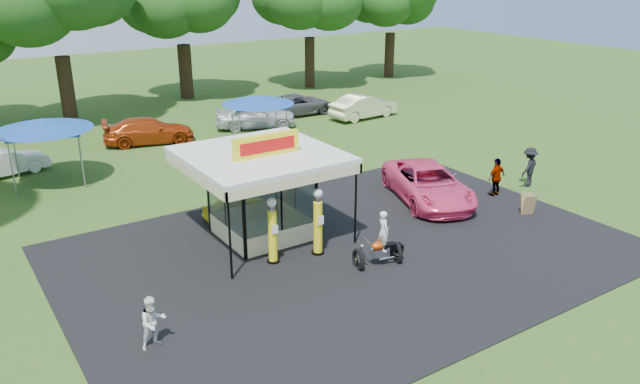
# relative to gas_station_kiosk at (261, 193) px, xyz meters

# --- Properties ---
(ground) EXTENTS (120.00, 120.00, 0.00)m
(ground) POSITION_rel_gas_station_kiosk_xyz_m (2.00, -4.99, -1.78)
(ground) COLOR #2F561B
(ground) RESTS_ON ground
(asphalt_apron) EXTENTS (20.00, 14.00, 0.04)m
(asphalt_apron) POSITION_rel_gas_station_kiosk_xyz_m (2.00, -2.99, -1.76)
(asphalt_apron) COLOR black
(asphalt_apron) RESTS_ON ground
(gas_station_kiosk) EXTENTS (5.40, 5.40, 4.18)m
(gas_station_kiosk) POSITION_rel_gas_station_kiosk_xyz_m (0.00, 0.00, 0.00)
(gas_station_kiosk) COLOR white
(gas_station_kiosk) RESTS_ON ground
(gas_pump_left) EXTENTS (0.46, 0.46, 2.45)m
(gas_pump_left) POSITION_rel_gas_station_kiosk_xyz_m (-0.78, -2.21, -0.61)
(gas_pump_left) COLOR black
(gas_pump_left) RESTS_ON ground
(gas_pump_right) EXTENTS (0.47, 0.47, 2.53)m
(gas_pump_right) POSITION_rel_gas_station_kiosk_xyz_m (0.91, -2.50, -0.57)
(gas_pump_right) COLOR black
(gas_pump_right) RESTS_ON ground
(motorcycle) EXTENTS (1.84, 1.14, 2.09)m
(motorcycle) POSITION_rel_gas_station_kiosk_xyz_m (2.29, -4.41, -0.97)
(motorcycle) COLOR black
(motorcycle) RESTS_ON ground
(spare_tires) EXTENTS (0.77, 0.48, 0.66)m
(spare_tires) POSITION_rel_gas_station_kiosk_xyz_m (-0.44, -1.30, -1.46)
(spare_tires) COLOR black
(spare_tires) RESTS_ON ground
(a_frame_sign) EXTENTS (0.56, 0.63, 0.92)m
(a_frame_sign) POSITION_rel_gas_station_kiosk_xyz_m (10.26, -4.26, -1.32)
(a_frame_sign) COLOR #593819
(a_frame_sign) RESTS_ON ground
(kiosk_car) EXTENTS (2.82, 1.13, 0.96)m
(kiosk_car) POSITION_rel_gas_station_kiosk_xyz_m (-0.00, 2.21, -1.30)
(kiosk_car) COLOR yellow
(kiosk_car) RESTS_ON ground
(pink_sedan) EXTENTS (4.50, 6.33, 1.60)m
(pink_sedan) POSITION_rel_gas_station_kiosk_xyz_m (7.90, -0.71, -0.98)
(pink_sedan) COLOR #FE4580
(pink_sedan) RESTS_ON ground
(spectator_west) EXTENTS (0.80, 0.65, 1.55)m
(spectator_west) POSITION_rel_gas_station_kiosk_xyz_m (-6.01, -4.85, -1.01)
(spectator_west) COLOR white
(spectator_west) RESTS_ON ground
(spectator_east_a) EXTENTS (1.36, 1.01, 1.88)m
(spectator_east_a) POSITION_rel_gas_station_kiosk_xyz_m (13.17, -1.88, -0.84)
(spectator_east_a) COLOR black
(spectator_east_a) RESTS_ON ground
(spectator_east_b) EXTENTS (1.07, 0.49, 1.78)m
(spectator_east_b) POSITION_rel_gas_station_kiosk_xyz_m (10.85, -1.96, -0.89)
(spectator_east_b) COLOR gray
(spectator_east_b) RESTS_ON ground
(bg_car_a) EXTENTS (4.25, 2.31, 1.33)m
(bg_car_a) POSITION_rel_gas_station_kiosk_xyz_m (-7.12, 13.38, -1.12)
(bg_car_a) COLOR white
(bg_car_a) RESTS_ON ground
(bg_car_b) EXTENTS (5.45, 3.21, 1.48)m
(bg_car_b) POSITION_rel_gas_station_kiosk_xyz_m (0.75, 15.12, -1.04)
(bg_car_b) COLOR #AB350D
(bg_car_b) RESTS_ON ground
(bg_car_c) EXTENTS (5.39, 3.80, 1.70)m
(bg_car_c) POSITION_rel_gas_station_kiosk_xyz_m (7.54, 14.77, -0.93)
(bg_car_c) COLOR silver
(bg_car_c) RESTS_ON ground
(bg_car_d) EXTENTS (5.11, 2.49, 1.40)m
(bg_car_d) POSITION_rel_gas_station_kiosk_xyz_m (11.73, 16.44, -1.08)
(bg_car_d) COLOR #515053
(bg_car_d) RESTS_ON ground
(bg_car_e) EXTENTS (4.95, 2.06, 1.59)m
(bg_car_e) POSITION_rel_gas_station_kiosk_xyz_m (14.87, 13.15, -0.99)
(bg_car_e) COLOR beige
(bg_car_e) RESTS_ON ground
(tent_west) EXTENTS (4.50, 4.50, 3.15)m
(tent_west) POSITION_rel_gas_station_kiosk_xyz_m (-5.51, 11.05, 1.06)
(tent_west) COLOR gray
(tent_west) RESTS_ON ground
(tent_east) EXTENTS (4.09, 4.09, 2.86)m
(tent_east) POSITION_rel_gas_station_kiosk_xyz_m (5.98, 11.39, 0.80)
(tent_east) COLOR gray
(tent_east) RESTS_ON ground
(oak_far_d) EXTENTS (9.44, 9.44, 11.24)m
(oak_far_d) POSITION_rel_gas_station_kiosk_xyz_m (7.48, 25.92, 5.38)
(oak_far_d) COLOR black
(oak_far_d) RESTS_ON ground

